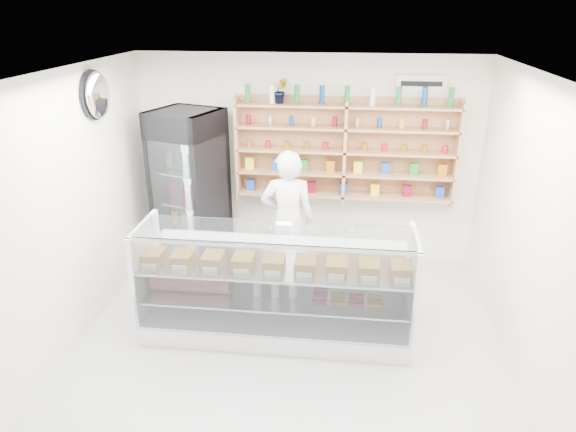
# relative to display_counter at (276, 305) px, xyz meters

# --- Properties ---
(room) EXTENTS (5.00, 5.00, 5.00)m
(room) POSITION_rel_display_counter_xyz_m (0.16, -0.58, 1.05)
(room) COLOR #B4B3B9
(room) RESTS_ON ground
(display_counter) EXTENTS (2.86, 0.85, 1.25)m
(display_counter) POSITION_rel_display_counter_xyz_m (0.00, 0.00, 0.00)
(display_counter) COLOR white
(display_counter) RESTS_ON floor
(shop_worker) EXTENTS (0.68, 0.48, 1.79)m
(shop_worker) POSITION_rel_display_counter_xyz_m (0.01, 1.03, 0.55)
(shop_worker) COLOR white
(shop_worker) RESTS_ON floor
(drinks_cooler) EXTENTS (0.98, 0.97, 2.16)m
(drinks_cooler) POSITION_rel_display_counter_xyz_m (-1.31, 1.38, 0.74)
(drinks_cooler) COLOR black
(drinks_cooler) RESTS_ON floor
(wall_shelving) EXTENTS (2.84, 0.28, 1.33)m
(wall_shelving) POSITION_rel_display_counter_xyz_m (0.66, 1.76, 1.25)
(wall_shelving) COLOR #AA7350
(wall_shelving) RESTS_ON back_wall
(potted_plant) EXTENTS (0.21, 0.18, 0.32)m
(potted_plant) POSITION_rel_display_counter_xyz_m (-0.16, 1.76, 2.01)
(potted_plant) COLOR #1E6626
(potted_plant) RESTS_ON wall_shelving
(security_mirror) EXTENTS (0.15, 0.50, 0.50)m
(security_mirror) POSITION_rel_display_counter_xyz_m (-2.01, 0.62, 2.10)
(security_mirror) COLOR silver
(security_mirror) RESTS_ON left_wall
(wall_sign) EXTENTS (0.62, 0.03, 0.20)m
(wall_sign) POSITION_rel_display_counter_xyz_m (1.56, 1.89, 2.10)
(wall_sign) COLOR white
(wall_sign) RESTS_ON back_wall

